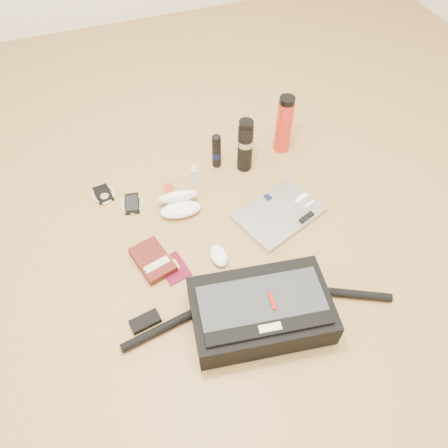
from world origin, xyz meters
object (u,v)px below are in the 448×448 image
at_px(messenger_bag, 260,311).
at_px(thermos_black, 245,145).
at_px(laptop, 279,213).
at_px(thermos_red, 284,125).
at_px(book, 153,260).

xyz_separation_m(messenger_bag, thermos_black, (0.24, 0.73, 0.07)).
bearing_deg(laptop, thermos_red, 43.75).
bearing_deg(thermos_red, book, -149.96).
height_order(laptop, book, same).
height_order(book, thermos_red, thermos_red).
xyz_separation_m(book, thermos_black, (0.53, 0.37, 0.12)).
relative_size(book, thermos_black, 0.79).
height_order(messenger_bag, thermos_black, thermos_black).
distance_m(laptop, book, 0.56).
relative_size(laptop, thermos_black, 1.54).
bearing_deg(thermos_black, laptop, -84.76).
bearing_deg(book, thermos_black, 20.77).
height_order(messenger_bag, thermos_red, thermos_red).
bearing_deg(messenger_bag, thermos_black, 80.84).
bearing_deg(messenger_bag, thermos_red, 69.04).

